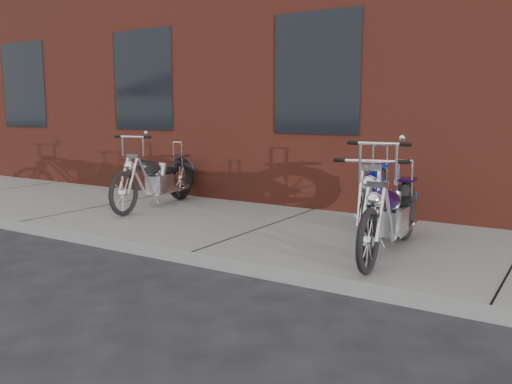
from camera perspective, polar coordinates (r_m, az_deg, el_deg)
The scene contains 6 objects.
ground at distance 5.95m, azimuth -6.76°, elevation -7.69°, with size 120.00×120.00×0.00m, color black.
sidewalk at distance 7.12m, azimuth 0.84°, elevation -4.27°, with size 22.00×3.00×0.15m, color gray.
building_brick at distance 13.15m, azimuth 16.59°, elevation 18.54°, with size 22.00×10.00×8.00m, color maroon.
chopper_purple at distance 5.90m, azimuth 13.99°, elevation -2.60°, with size 0.53×2.18×1.22m.
chopper_blue at distance 6.44m, azimuth 12.36°, elevation -1.13°, with size 0.86×2.41×1.07m.
chopper_third at distance 8.68m, azimuth -10.40°, elevation 1.17°, with size 0.60×2.25×1.15m.
Camera 1 is at (3.60, -4.43, 1.67)m, focal length 38.00 mm.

